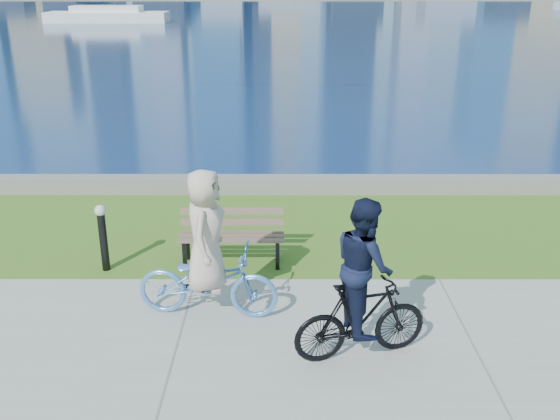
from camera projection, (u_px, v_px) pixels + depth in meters
The scene contains 9 objects.
ground at pixel (469, 339), 8.58m from camera, with size 320.00×320.00×0.00m, color #375E18.
concrete_path at pixel (469, 338), 8.57m from camera, with size 80.00×3.50×0.02m, color gray.
seawall at pixel (394, 185), 14.31m from camera, with size 90.00×0.50×0.35m, color slate.
bay_water at pixel (302, 15), 75.90m from camera, with size 320.00×131.00×0.01m, color navy.
ferry_near at pixel (107, 15), 64.34m from camera, with size 12.34×3.53×1.67m.
park_bench at pixel (232, 232), 10.68m from camera, with size 1.80×0.63×0.93m.
bollard_lamp at pixel (103, 233), 10.36m from camera, with size 0.19×0.19×1.17m.
cyclist_woman at pixel (207, 263), 8.88m from camera, with size 0.93×2.11×2.22m.
cyclist_man at pixel (362, 293), 7.85m from camera, with size 0.96×1.85×2.18m.
Camera 1 is at (-2.60, -7.39, 4.70)m, focal length 40.00 mm.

